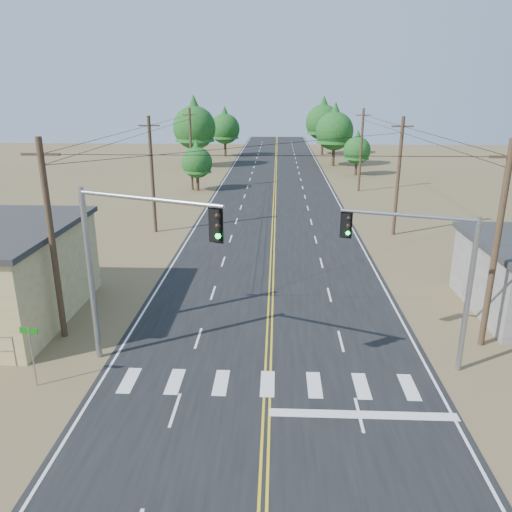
{
  "coord_description": "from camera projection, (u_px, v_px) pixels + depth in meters",
  "views": [
    {
      "loc": [
        0.31,
        -10.55,
        11.93
      ],
      "look_at": [
        -0.79,
        14.89,
        3.5
      ],
      "focal_mm": 35.0,
      "sensor_mm": 36.0,
      "label": 1
    }
  ],
  "objects": [
    {
      "name": "road",
      "position": [
        273.0,
        239.0,
        42.22
      ],
      "size": [
        15.0,
        200.0,
        0.02
      ],
      "primitive_type": "cube",
      "color": "black",
      "rests_on": "ground"
    },
    {
      "name": "utility_pole_left_near",
      "position": [
        52.0,
        240.0,
        23.98
      ],
      "size": [
        1.8,
        0.3,
        10.0
      ],
      "color": "#4C3826",
      "rests_on": "ground"
    },
    {
      "name": "utility_pole_left_mid",
      "position": [
        152.0,
        174.0,
        42.95
      ],
      "size": [
        1.8,
        0.3,
        10.0
      ],
      "color": "#4C3826",
      "rests_on": "ground"
    },
    {
      "name": "signal_mast_right",
      "position": [
        431.0,
        265.0,
        21.48
      ],
      "size": [
        5.55,
        1.88,
        7.11
      ],
      "rotation": [
        0.0,
        0.0,
        -0.3
      ],
      "color": "gray",
      "rests_on": "ground"
    },
    {
      "name": "signal_mast_left",
      "position": [
        124.0,
        251.0,
        21.05
      ],
      "size": [
        6.51,
        2.9,
        8.1
      ],
      "rotation": [
        0.0,
        0.0,
        -0.39
      ],
      "color": "gray",
      "rests_on": "ground"
    },
    {
      "name": "tree_right_far",
      "position": [
        323.0,
        119.0,
        96.28
      ],
      "size": [
        6.74,
        6.74,
        11.23
      ],
      "color": "#3F2D1E",
      "rests_on": "ground"
    },
    {
      "name": "street_sign",
      "position": [
        31.0,
        347.0,
        20.69
      ],
      "size": [
        0.81,
        0.14,
        2.72
      ],
      "rotation": [
        0.0,
        0.0,
        -0.13
      ],
      "color": "gray",
      "rests_on": "ground"
    },
    {
      "name": "utility_pole_left_far",
      "position": [
        191.0,
        149.0,
        61.91
      ],
      "size": [
        1.8,
        0.3,
        10.0
      ],
      "color": "#4C3826",
      "rests_on": "ground"
    },
    {
      "name": "tree_left_far",
      "position": [
        225.0,
        126.0,
        94.25
      ],
      "size": [
        5.63,
        5.63,
        9.38
      ],
      "color": "#3F2D1E",
      "rests_on": "ground"
    },
    {
      "name": "tree_left_mid",
      "position": [
        194.0,
        123.0,
        80.56
      ],
      "size": [
        6.89,
        6.89,
        11.49
      ],
      "color": "#3F2D1E",
      "rests_on": "ground"
    },
    {
      "name": "tree_right_mid",
      "position": [
        335.0,
        127.0,
        81.8
      ],
      "size": [
        6.22,
        6.22,
        10.36
      ],
      "color": "#3F2D1E",
      "rests_on": "ground"
    },
    {
      "name": "utility_pole_right_near",
      "position": [
        496.0,
        246.0,
        23.12
      ],
      "size": [
        1.8,
        0.3,
        10.0
      ],
      "color": "#4C3826",
      "rests_on": "ground"
    },
    {
      "name": "tree_left_near",
      "position": [
        197.0,
        159.0,
        61.78
      ],
      "size": [
        3.83,
        3.83,
        6.38
      ],
      "color": "#3F2D1E",
      "rests_on": "ground"
    },
    {
      "name": "tree_right_near",
      "position": [
        357.0,
        148.0,
        73.2
      ],
      "size": [
        3.98,
        3.98,
        6.63
      ],
      "color": "#3F2D1E",
      "rests_on": "ground"
    },
    {
      "name": "utility_pole_right_far",
      "position": [
        361.0,
        150.0,
        61.05
      ],
      "size": [
        1.8,
        0.3,
        10.0
      ],
      "color": "#4C3826",
      "rests_on": "ground"
    },
    {
      "name": "utility_pole_right_mid",
      "position": [
        398.0,
        176.0,
        42.08
      ],
      "size": [
        1.8,
        0.3,
        10.0
      ],
      "color": "#4C3826",
      "rests_on": "ground"
    }
  ]
}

